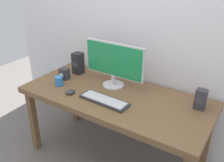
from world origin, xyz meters
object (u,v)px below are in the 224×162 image
object	(u,v)px
speaker_left	(78,63)
keyboard_primary	(104,100)
desk	(115,102)
speaker_right	(201,99)
audio_controller	(64,74)
coffee_mug	(59,81)
mouse	(70,92)
monitor	(114,63)

from	to	relation	value
speaker_left	keyboard_primary	bearing A→B (deg)	-31.05
desk	speaker_right	world-z (taller)	speaker_right
audio_controller	coffee_mug	distance (m)	0.13
speaker_right	audio_controller	size ratio (longest dim) A/B	1.49
speaker_right	audio_controller	xyz separation A→B (m)	(-1.23, -0.18, -0.03)
speaker_left	mouse	bearing A→B (deg)	-59.46
mouse	speaker_right	distance (m)	1.06
coffee_mug	audio_controller	bearing A→B (deg)	111.85
mouse	audio_controller	size ratio (longest dim) A/B	0.85
monitor	keyboard_primary	distance (m)	0.36
keyboard_primary	mouse	xyz separation A→B (m)	(-0.32, -0.05, 0.00)
keyboard_primary	speaker_right	bearing A→B (deg)	25.35
desk	monitor	world-z (taller)	monitor
keyboard_primary	coffee_mug	world-z (taller)	coffee_mug
mouse	speaker_right	world-z (taller)	speaker_right
speaker_right	coffee_mug	xyz separation A→B (m)	(-1.18, -0.30, -0.04)
monitor	audio_controller	world-z (taller)	monitor
monitor	audio_controller	xyz separation A→B (m)	(-0.47, -0.14, -0.17)
monitor	keyboard_primary	world-z (taller)	monitor
keyboard_primary	desk	bearing A→B (deg)	86.11
speaker_left	coffee_mug	xyz separation A→B (m)	(0.02, -0.31, -0.07)
desk	speaker_left	bearing A→B (deg)	162.08
monitor	coffee_mug	distance (m)	0.53
monitor	mouse	distance (m)	0.45
desk	coffee_mug	bearing A→B (deg)	-166.27
speaker_right	monitor	bearing A→B (deg)	-177.47
keyboard_primary	speaker_left	bearing A→B (deg)	148.95
desk	audio_controller	bearing A→B (deg)	-179.53
desk	speaker_left	size ratio (longest dim) A/B	7.54
desk	speaker_right	size ratio (longest dim) A/B	10.14
speaker_left	speaker_right	bearing A→B (deg)	-0.31
monitor	speaker_left	xyz separation A→B (m)	(-0.45, 0.04, -0.11)
speaker_left	audio_controller	size ratio (longest dim) A/B	2.00
mouse	audio_controller	xyz separation A→B (m)	(-0.24, 0.19, 0.04)
monitor	desk	bearing A→B (deg)	-54.12
coffee_mug	mouse	bearing A→B (deg)	-18.66
desk	keyboard_primary	xyz separation A→B (m)	(-0.01, -0.15, 0.08)
keyboard_primary	mouse	size ratio (longest dim) A/B	4.67
desk	mouse	distance (m)	0.39
monitor	speaker_right	bearing A→B (deg)	2.53
speaker_left	coffee_mug	bearing A→B (deg)	-85.34
speaker_right	audio_controller	world-z (taller)	speaker_right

